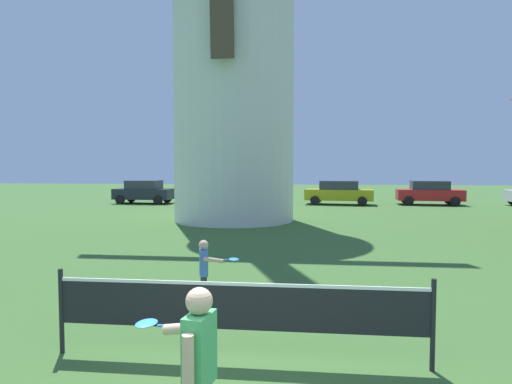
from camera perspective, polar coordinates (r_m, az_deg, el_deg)
The scene contains 8 objects.
windmill at distance 20.50m, azimuth -2.99°, elevation 19.12°, with size 10.19×6.16×16.74m.
tennis_net at distance 5.50m, azimuth -2.34°, elevation -14.96°, with size 4.68×0.06×1.10m.
player_near at distance 3.76m, azimuth -7.75°, elevation -21.65°, with size 0.77×0.67×1.45m.
player_far at distance 7.71m, azimuth -6.72°, elevation -9.93°, with size 0.76×0.37×1.14m.
parked_car_black at distance 30.14m, azimuth -14.57°, elevation 0.06°, with size 3.95×2.03×1.56m.
parked_car_cream at distance 29.63m, azimuth -2.43°, elevation 0.11°, with size 4.01×2.13×1.56m.
parked_car_mustard at distance 28.84m, azimuth 10.91°, elevation -0.03°, with size 4.56×2.34×1.56m.
parked_car_red at distance 30.27m, azimuth 21.93°, elevation -0.05°, with size 4.21×2.20×1.56m.
Camera 1 is at (0.68, -3.22, 2.39)m, focal length 30.30 mm.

